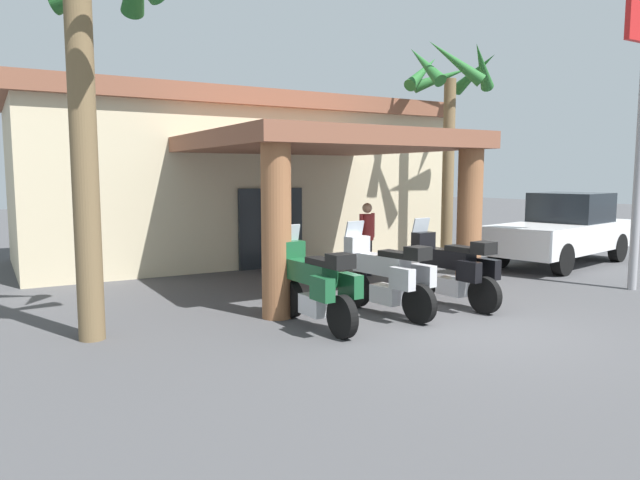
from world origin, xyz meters
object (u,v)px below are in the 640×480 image
motorcycle_green (316,285)px  motorcycle_black (453,269)px  pedestrian (367,234)px  palm_tree_roadside (81,38)px  motel_building (236,178)px  pickup_truck_white (564,230)px  motorcycle_silver (387,276)px  palm_tree_near_portico (450,99)px

motorcycle_green → motorcycle_black: 2.99m
motorcycle_black → pedestrian: size_ratio=1.25×
motorcycle_green → palm_tree_roadside: palm_tree_roadside is taller
motel_building → pickup_truck_white: size_ratio=2.25×
pedestrian → pickup_truck_white: bearing=-117.1°
pickup_truck_white → palm_tree_roadside: (-12.44, -1.15, 3.45)m
motel_building → motorcycle_silver: size_ratio=5.58×
pedestrian → palm_tree_near_portico: (3.49, 0.98, 3.51)m
motorcycle_black → palm_tree_near_portico: palm_tree_near_portico is taller
motel_building → motorcycle_black: motel_building is taller
motel_building → motorcycle_black: bearing=-82.8°
pedestrian → palm_tree_near_portico: 5.05m
palm_tree_roadside → palm_tree_near_portico: palm_tree_roadside is taller
pedestrian → motel_building: bearing=1.4°
motorcycle_black → palm_tree_near_portico: bearing=-46.2°
pedestrian → palm_tree_near_portico: bearing=-89.5°
motorcycle_black → palm_tree_near_portico: 7.11m
motorcycle_green → pedestrian: size_ratio=1.25×
motel_building → palm_tree_roadside: bearing=-126.1°
motorcycle_black → pickup_truck_white: size_ratio=0.40×
palm_tree_roadside → palm_tree_near_portico: bearing=18.1°
motel_building → motorcycle_green: (-2.11, -8.15, -1.66)m
pickup_truck_white → motel_building: bearing=129.1°
motorcycle_black → pickup_truck_white: (6.25, 2.26, 0.24)m
pickup_truck_white → motorcycle_green: bearing=-177.6°
palm_tree_near_portico → palm_tree_roadside: bearing=-161.9°
motorcycle_silver → palm_tree_near_portico: bearing=-59.2°
pickup_truck_white → motorcycle_black: bearing=-171.6°
motorcycle_green → pedestrian: (3.50, 3.48, 0.34)m
motorcycle_black → pedestrian: 3.52m
motel_building → motorcycle_green: bearing=-103.5°
motel_building → pedestrian: size_ratio=6.94×
motorcycle_silver → pedestrian: 3.97m
palm_tree_roadside → motorcycle_black: bearing=-10.2°
pickup_truck_white → palm_tree_roadside: 12.96m
motel_building → pickup_truck_white: (7.14, -5.88, -1.42)m
palm_tree_near_portico → motorcycle_black: bearing=-131.9°
pedestrian → motorcycle_green: bearing=119.7°
motel_building → palm_tree_near_portico: 6.50m
motorcycle_silver → motorcycle_black: same height
motel_building → palm_tree_roadside: 9.03m
motorcycle_silver → palm_tree_roadside: palm_tree_roadside is taller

